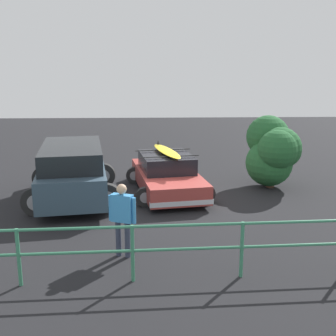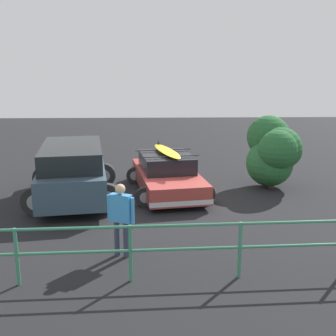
{
  "view_description": "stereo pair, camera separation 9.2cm",
  "coord_description": "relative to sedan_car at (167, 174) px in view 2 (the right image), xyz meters",
  "views": [
    {
      "loc": [
        0.38,
        12.53,
        3.92
      ],
      "look_at": [
        -0.12,
        -0.01,
        0.95
      ],
      "focal_mm": 45.0,
      "sensor_mm": 36.0,
      "label": 1
    },
    {
      "loc": [
        0.29,
        12.53,
        3.92
      ],
      "look_at": [
        -0.12,
        -0.01,
        0.95
      ],
      "focal_mm": 45.0,
      "sensor_mm": 36.0,
      "label": 2
    }
  ],
  "objects": [
    {
      "name": "railing_fence",
      "position": [
        -0.17,
        5.86,
        0.17
      ],
      "size": [
        10.43,
        0.51,
        1.12
      ],
      "color": "#387F5B",
      "rests_on": "ground"
    },
    {
      "name": "person_bystander",
      "position": [
        1.12,
        4.81,
        0.38
      ],
      "size": [
        0.58,
        0.34,
        1.6
      ],
      "color": "#33384C",
      "rests_on": "ground"
    },
    {
      "name": "bush_near_left",
      "position": [
        -3.58,
        -0.43,
        0.63
      ],
      "size": [
        1.92,
        2.33,
        2.38
      ],
      "color": "#4C3828",
      "rests_on": "ground"
    },
    {
      "name": "ground_plane",
      "position": [
        0.11,
        0.66,
        -0.59
      ],
      "size": [
        44.0,
        44.0,
        0.02
      ],
      "primitive_type": "cube",
      "color": "black",
      "rests_on": "ground"
    },
    {
      "name": "sedan_car",
      "position": [
        0.0,
        0.0,
        0.0
      ],
      "size": [
        2.79,
        4.44,
        1.51
      ],
      "color": "#9E3833",
      "rests_on": "ground"
    },
    {
      "name": "suv_car",
      "position": [
        2.89,
        0.72,
        0.31
      ],
      "size": [
        3.09,
        4.67,
        1.7
      ],
      "color": "#334756",
      "rests_on": "ground"
    }
  ]
}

